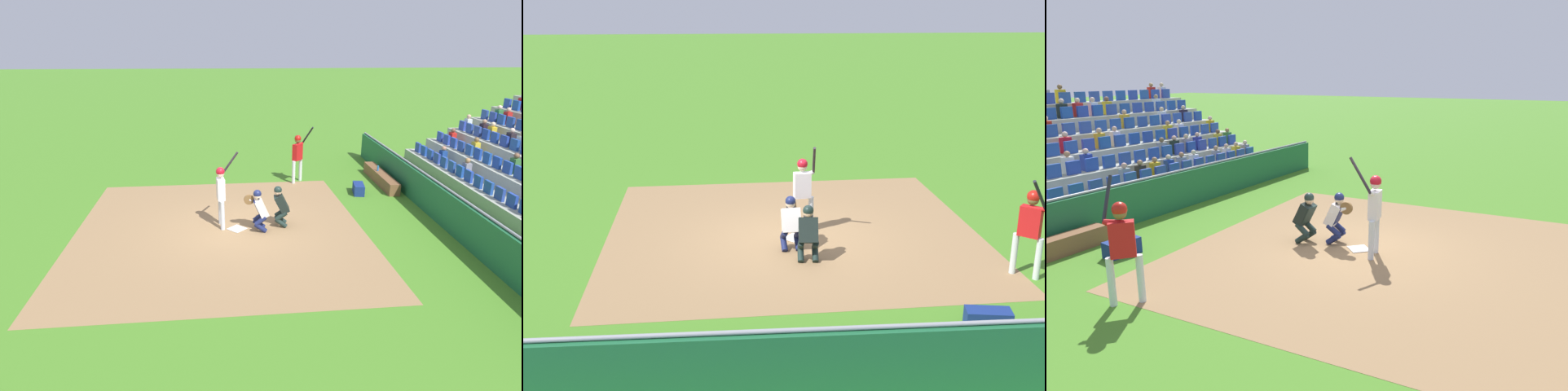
% 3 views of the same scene
% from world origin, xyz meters
% --- Properties ---
extents(ground_plane, '(160.00, 160.00, 0.00)m').
position_xyz_m(ground_plane, '(0.00, 0.00, 0.00)').
color(ground_plane, '#457F24').
extents(infield_dirt_patch, '(9.32, 8.77, 0.01)m').
position_xyz_m(infield_dirt_patch, '(0.00, 0.50, 0.00)').
color(infield_dirt_patch, '#94714A').
rests_on(infield_dirt_patch, ground_plane).
extents(home_plate_marker, '(0.62, 0.62, 0.02)m').
position_xyz_m(home_plate_marker, '(0.00, 0.00, 0.02)').
color(home_plate_marker, white).
rests_on(home_plate_marker, infield_dirt_patch).
extents(batter_at_plate, '(0.60, 0.68, 2.27)m').
position_xyz_m(batter_at_plate, '(0.25, 0.45, 1.17)').
color(batter_at_plate, silver).
rests_on(batter_at_plate, ground_plane).
extents(catcher_crouching, '(0.49, 0.74, 1.29)m').
position_xyz_m(catcher_crouching, '(-0.13, -0.65, 0.72)').
color(catcher_crouching, '#18214F').
rests_on(catcher_crouching, ground_plane).
extents(home_plate_umpire, '(0.48, 0.50, 1.28)m').
position_xyz_m(home_plate_umpire, '(0.19, -1.32, 0.70)').
color(home_plate_umpire, '#1A2B26').
rests_on(home_plate_umpire, ground_plane).
extents(dugout_wall, '(16.97, 0.24, 1.19)m').
position_xyz_m(dugout_wall, '(0.00, -6.29, 0.57)').
color(dugout_wall, '#1C5F36').
rests_on(dugout_wall, ground_plane).
extents(dugout_bench, '(3.27, 0.40, 0.44)m').
position_xyz_m(dugout_bench, '(4.21, -5.74, 0.22)').
color(dugout_bench, brown).
rests_on(dugout_bench, ground_plane).
extents(water_bottle_on_bench, '(0.07, 0.07, 0.21)m').
position_xyz_m(water_bottle_on_bench, '(4.43, -5.67, 0.54)').
color(water_bottle_on_bench, blue).
rests_on(water_bottle_on_bench, dugout_bench).
extents(equipment_duffel_bag, '(0.84, 0.48, 0.37)m').
position_xyz_m(equipment_duffel_bag, '(3.00, -4.52, 0.19)').
color(equipment_duffel_bag, navy).
rests_on(equipment_duffel_bag, ground_plane).
extents(on_deck_batter, '(0.60, 0.81, 2.25)m').
position_xyz_m(on_deck_batter, '(4.59, -2.48, 1.18)').
color(on_deck_batter, silver).
rests_on(on_deck_batter, ground_plane).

